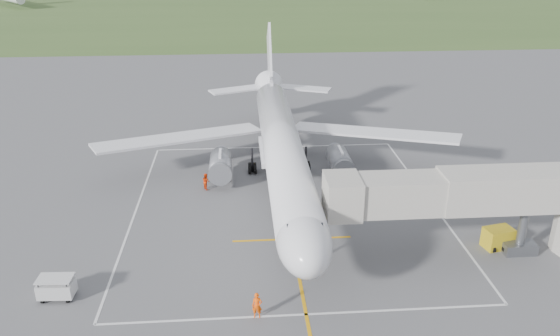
{
  "coord_description": "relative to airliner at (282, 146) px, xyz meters",
  "views": [
    {
      "loc": [
        -4.04,
        -49.78,
        23.43
      ],
      "look_at": [
        -0.55,
        -4.0,
        4.0
      ],
      "focal_mm": 35.0,
      "sensor_mm": 36.0,
      "label": 1
    }
  ],
  "objects": [
    {
      "name": "ground",
      "position": [
        0.0,
        -0.75,
        -4.39
      ],
      "size": [
        700.0,
        700.0,
        0.0
      ],
      "primitive_type": "plane",
      "color": "#4E4E50",
      "rests_on": "ground"
    },
    {
      "name": "grass_strip",
      "position": [
        0.0,
        129.25,
        -4.38
      ],
      "size": [
        700.0,
        120.0,
        0.02
      ],
      "primitive_type": "cube",
      "color": "#3B5625",
      "rests_on": "ground"
    },
    {
      "name": "apron_markings",
      "position": [
        0.0,
        -6.57,
        -4.38
      ],
      "size": [
        28.2,
        60.0,
        0.01
      ],
      "color": "orange",
      "rests_on": "ground"
    },
    {
      "name": "airliner",
      "position": [
        0.0,
        0.0,
        0.0
      ],
      "size": [
        38.93,
        46.75,
        13.52
      ],
      "color": "silver",
      "rests_on": "ground"
    },
    {
      "name": "jet_bridge",
      "position": [
        15.72,
        -14.25,
        0.35
      ],
      "size": [
        23.4,
        5.0,
        7.2
      ],
      "color": "#A19D91",
      "rests_on": "ground"
    },
    {
      "name": "gpu_unit",
      "position": [
        16.65,
        -13.28,
        -3.55
      ],
      "size": [
        2.53,
        2.01,
        1.7
      ],
      "rotation": [
        0.0,
        0.0,
        0.21
      ],
      "color": "gold",
      "rests_on": "ground"
    },
    {
      "name": "baggage_cart",
      "position": [
        -17.22,
        -17.62,
        -3.53
      ],
      "size": [
        2.48,
        1.56,
        1.68
      ],
      "rotation": [
        0.0,
        0.0,
        -0.05
      ],
      "color": "silver",
      "rests_on": "ground"
    },
    {
      "name": "ramp_worker_nose",
      "position": [
        -3.3,
        -20.76,
        -3.47
      ],
      "size": [
        0.72,
        0.51,
        1.85
      ],
      "primitive_type": "imported",
      "rotation": [
        0.0,
        0.0,
        -0.11
      ],
      "color": "#FB4F07",
      "rests_on": "ground"
    },
    {
      "name": "ramp_worker_wing",
      "position": [
        -7.67,
        -0.18,
        -3.55
      ],
      "size": [
        0.96,
        1.03,
        1.69
      ],
      "primitive_type": "imported",
      "rotation": [
        0.0,
        0.0,
        2.09
      ],
      "color": "red",
      "rests_on": "ground"
    }
  ]
}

